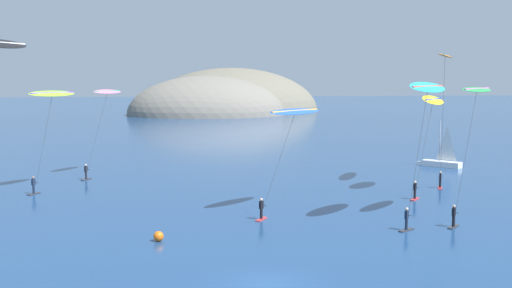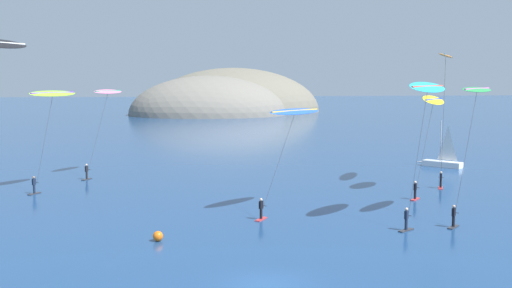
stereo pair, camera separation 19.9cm
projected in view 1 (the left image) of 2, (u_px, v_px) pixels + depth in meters
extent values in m
plane|color=navy|center=(267.00, 285.00, 34.66)|extent=(600.00, 600.00, 0.00)
ellipsoid|color=slate|center=(207.00, 115.00, 181.32)|extent=(44.65, 35.33, 22.10)
ellipsoid|color=#6B6656|center=(232.00, 111.00, 198.01)|extent=(53.18, 46.35, 26.81)
cube|color=white|center=(441.00, 164.00, 79.05)|extent=(4.33, 4.44, 0.70)
cone|color=white|center=(423.00, 162.00, 80.56)|extent=(1.97, 2.02, 0.67)
cylinder|color=#B2B2B7|center=(440.00, 141.00, 78.93)|extent=(0.12, 0.12, 5.00)
pyramid|color=white|center=(447.00, 143.00, 78.38)|extent=(1.30, 1.36, 4.25)
cylinder|color=#A5A5AD|center=(446.00, 159.00, 78.60)|extent=(1.30, 1.36, 0.08)
cube|color=#2D2D33|center=(86.00, 179.00, 69.34)|extent=(1.00, 1.53, 0.08)
cylinder|color=black|center=(86.00, 175.00, 69.29)|extent=(0.22, 0.22, 0.80)
cube|color=black|center=(86.00, 169.00, 69.22)|extent=(0.35, 0.39, 0.60)
sphere|color=beige|center=(86.00, 165.00, 69.17)|extent=(0.22, 0.22, 0.22)
cylinder|color=black|center=(88.00, 170.00, 69.55)|extent=(0.49, 0.32, 0.04)
ellipsoid|color=pink|center=(107.00, 92.00, 71.94)|extent=(3.49, 4.63, 0.61)
cylinder|color=#14895B|center=(107.00, 91.00, 71.93)|extent=(2.50, 3.89, 0.16)
cylinder|color=#333338|center=(98.00, 130.00, 70.75)|extent=(1.96, 3.13, 8.27)
cube|color=#2D2D33|center=(34.00, 194.00, 60.93)|extent=(1.07, 1.51, 0.08)
cylinder|color=#192338|center=(34.00, 189.00, 60.89)|extent=(0.22, 0.22, 0.80)
cube|color=#192338|center=(33.00, 182.00, 60.81)|extent=(0.37, 0.39, 0.60)
sphere|color=#9E7051|center=(33.00, 178.00, 60.77)|extent=(0.22, 0.22, 0.22)
cylinder|color=black|center=(36.00, 183.00, 61.12)|extent=(0.46, 0.37, 0.04)
ellipsoid|color=#8CD12D|center=(52.00, 93.00, 62.18)|extent=(4.54, 5.28, 0.70)
cylinder|color=#722DD1|center=(52.00, 93.00, 62.17)|extent=(3.38, 4.29, 0.16)
cylinder|color=#333338|center=(44.00, 138.00, 61.65)|extent=(1.44, 1.85, 8.34)
cube|color=red|center=(415.00, 199.00, 58.33)|extent=(1.27, 1.41, 0.08)
cylinder|color=black|center=(415.00, 194.00, 58.28)|extent=(0.22, 0.22, 0.80)
cube|color=black|center=(415.00, 187.00, 58.20)|extent=(0.37, 0.39, 0.60)
sphere|color=beige|center=(415.00, 182.00, 58.16)|extent=(0.22, 0.22, 0.22)
cylinder|color=black|center=(416.00, 187.00, 58.51)|extent=(0.45, 0.39, 0.04)
ellipsoid|color=yellow|center=(433.00, 100.00, 61.06)|extent=(4.28, 4.67, 1.02)
cylinder|color=#1432E0|center=(433.00, 100.00, 61.05)|extent=(3.10, 3.62, 0.16)
cylinder|color=#333338|center=(425.00, 143.00, 59.79)|extent=(2.67, 3.15, 7.76)
cube|color=red|center=(440.00, 188.00, 64.12)|extent=(0.93, 1.54, 0.08)
cylinder|color=black|center=(440.00, 183.00, 64.07)|extent=(0.22, 0.22, 0.80)
cube|color=black|center=(440.00, 177.00, 64.00)|extent=(0.33, 0.39, 0.60)
sphere|color=beige|center=(441.00, 172.00, 63.95)|extent=(0.22, 0.22, 0.22)
cylinder|color=black|center=(441.00, 177.00, 64.34)|extent=(0.51, 0.28, 0.04)
ellipsoid|color=orange|center=(445.00, 56.00, 64.59)|extent=(3.94, 6.11, 0.59)
cylinder|color=#0F7FE5|center=(445.00, 55.00, 64.58)|extent=(2.66, 5.28, 0.16)
cylinder|color=#333338|center=(443.00, 117.00, 64.47)|extent=(0.75, 1.52, 12.05)
cube|color=#2D2D33|center=(406.00, 230.00, 46.71)|extent=(1.44, 1.22, 0.08)
cylinder|color=#192338|center=(406.00, 224.00, 46.66)|extent=(0.22, 0.22, 0.80)
cube|color=#192338|center=(407.00, 215.00, 46.59)|extent=(0.38, 0.38, 0.60)
sphere|color=beige|center=(407.00, 209.00, 46.54)|extent=(0.22, 0.22, 0.22)
cylinder|color=black|center=(409.00, 215.00, 46.88)|extent=(0.43, 0.41, 0.04)
ellipsoid|color=#23B2C6|center=(428.00, 87.00, 48.31)|extent=(5.33, 5.53, 0.95)
cylinder|color=#DB4C38|center=(428.00, 87.00, 48.30)|extent=(4.18, 4.42, 0.16)
cylinder|color=#333338|center=(418.00, 151.00, 47.60)|extent=(2.11, 2.24, 9.22)
cube|color=#2D2D33|center=(453.00, 227.00, 47.69)|extent=(1.31, 1.37, 0.08)
cylinder|color=black|center=(454.00, 221.00, 47.64)|extent=(0.22, 0.22, 0.80)
cube|color=black|center=(454.00, 212.00, 47.57)|extent=(0.38, 0.38, 0.60)
sphere|color=tan|center=(454.00, 206.00, 47.52)|extent=(0.22, 0.22, 0.22)
cylinder|color=black|center=(455.00, 213.00, 47.86)|extent=(0.42, 0.41, 0.04)
ellipsoid|color=green|center=(477.00, 90.00, 49.99)|extent=(5.00, 5.14, 0.53)
cylinder|color=#D660B7|center=(477.00, 89.00, 49.98)|extent=(3.99, 4.15, 0.16)
cylinder|color=#333338|center=(466.00, 150.00, 48.93)|extent=(2.74, 2.85, 9.00)
cube|color=red|center=(261.00, 219.00, 50.22)|extent=(1.12, 1.49, 0.08)
cylinder|color=black|center=(261.00, 214.00, 50.18)|extent=(0.22, 0.22, 0.80)
cube|color=black|center=(261.00, 205.00, 50.10)|extent=(0.39, 0.38, 0.60)
sphere|color=beige|center=(261.00, 200.00, 50.06)|extent=(0.22, 0.22, 0.22)
cylinder|color=black|center=(264.00, 206.00, 50.38)|extent=(0.40, 0.43, 0.04)
ellipsoid|color=blue|center=(295.00, 112.00, 52.55)|extent=(5.58, 5.24, 0.58)
cylinder|color=gold|center=(295.00, 111.00, 52.54)|extent=(4.57, 4.16, 0.16)
cylinder|color=#333338|center=(280.00, 158.00, 51.47)|extent=(2.94, 2.67, 7.15)
sphere|color=orange|center=(159.00, 236.00, 43.67)|extent=(0.70, 0.70, 0.70)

